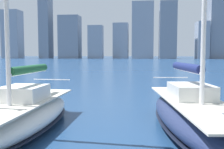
% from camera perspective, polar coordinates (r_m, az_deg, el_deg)
% --- Properties ---
extents(city_skyline, '(173.88, 19.39, 53.67)m').
position_cam_1_polar(city_skyline, '(163.58, 6.18, 9.56)').
color(city_skyline, '#8893A2').
rests_on(city_skyline, ground).
extents(sailboat_navy, '(3.44, 9.24, 11.25)m').
position_cam_1_polar(sailboat_navy, '(10.18, 17.53, -8.32)').
color(sailboat_navy, navy).
rests_on(sailboat_navy, ground).
extents(sailboat_forest, '(2.60, 8.22, 10.55)m').
position_cam_1_polar(sailboat_forest, '(10.52, -19.68, -8.21)').
color(sailboat_forest, white).
rests_on(sailboat_forest, ground).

